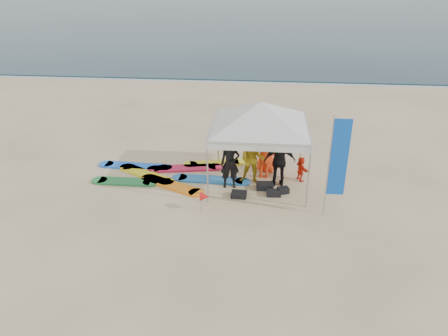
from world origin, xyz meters
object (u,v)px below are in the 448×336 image
object	(u,v)px
person_black_b	(280,161)
canopy_tent	(261,102)
person_yellow	(252,160)
person_seated	(301,169)
person_black_a	(230,163)
marker_pennant	(205,197)
person_orange_b	(267,148)
person_orange_a	(264,155)
surfboard_spread	(170,174)
feather_flag	(338,159)

from	to	relation	value
person_black_b	canopy_tent	xyz separation A→B (m)	(-0.72, 0.15, 1.98)
person_yellow	canopy_tent	world-z (taller)	canopy_tent
person_black_b	person_seated	world-z (taller)	person_black_b
person_black_a	person_yellow	xyz separation A→B (m)	(0.73, 0.36, 0.01)
canopy_tent	marker_pennant	world-z (taller)	canopy_tent
person_orange_b	canopy_tent	distance (m)	2.21
person_orange_a	person_seated	world-z (taller)	person_orange_a
person_yellow	person_seated	bearing A→B (deg)	17.85
person_seated	surfboard_spread	distance (m)	4.67
person_orange_b	marker_pennant	xyz separation A→B (m)	(-1.86, -3.05, -0.42)
person_orange_b	person_seated	bearing A→B (deg)	162.05
person_black_a	marker_pennant	bearing A→B (deg)	-118.45
person_black_a	surfboard_spread	world-z (taller)	person_black_a
person_orange_b	surfboard_spread	xyz separation A→B (m)	(-3.44, -0.68, -0.88)
feather_flag	person_black_b	bearing A→B (deg)	130.47
person_black_b	marker_pennant	world-z (taller)	person_black_b
person_seated	surfboard_spread	xyz separation A→B (m)	(-4.65, -0.01, -0.41)
person_black_b	person_seated	xyz separation A→B (m)	(0.77, 0.44, -0.46)
person_black_b	person_seated	size ratio (longest dim) A/B	2.05
person_yellow	person_orange_a	world-z (taller)	person_yellow
person_black_a	person_black_b	xyz separation A→B (m)	(1.66, 0.28, 0.02)
person_black_a	person_black_b	bearing A→B (deg)	2.37
person_orange_a	surfboard_spread	xyz separation A→B (m)	(-3.36, -0.16, -0.83)
person_seated	feather_flag	size ratio (longest dim) A/B	0.28
person_black_a	person_yellow	size ratio (longest dim) A/B	0.99
person_seated	feather_flag	xyz separation A→B (m)	(0.79, -2.28, 1.43)
person_orange_a	surfboard_spread	size ratio (longest dim) A/B	0.33
person_orange_b	person_seated	xyz separation A→B (m)	(1.21, -0.67, -0.47)
person_orange_b	person_seated	distance (m)	1.46
person_orange_b	surfboard_spread	size ratio (longest dim) A/B	0.35
person_orange_a	canopy_tent	xyz separation A→B (m)	(-0.20, -0.44, 2.03)
person_black_a	surfboard_spread	bearing A→B (deg)	154.89
person_black_a	person_seated	distance (m)	2.57
feather_flag	surfboard_spread	bearing A→B (deg)	157.42
person_black_a	canopy_tent	bearing A→B (deg)	17.61
canopy_tent	feather_flag	world-z (taller)	canopy_tent
surfboard_spread	person_yellow	bearing A→B (deg)	-6.88
person_yellow	person_black_b	distance (m)	0.93
person_orange_a	feather_flag	bearing A→B (deg)	126.23
person_yellow	feather_flag	size ratio (longest dim) A/B	0.56
person_seated	canopy_tent	bearing A→B (deg)	77.18
person_orange_a	person_black_b	xyz separation A→B (m)	(0.52, -0.59, 0.05)
person_orange_a	feather_flag	size ratio (longest dim) A/B	0.54
person_black_b	surfboard_spread	bearing A→B (deg)	-10.17
person_black_a	feather_flag	bearing A→B (deg)	-33.07
person_seated	marker_pennant	size ratio (longest dim) A/B	1.38
canopy_tent	surfboard_spread	size ratio (longest dim) A/B	0.84
person_yellow	person_seated	world-z (taller)	person_yellow
person_yellow	person_orange_b	distance (m)	1.15
person_seated	canopy_tent	distance (m)	2.88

